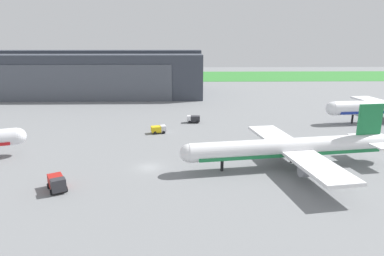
% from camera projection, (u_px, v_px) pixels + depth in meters
% --- Properties ---
extents(ground_plane, '(440.00, 440.00, 0.00)m').
position_uv_depth(ground_plane, '(149.00, 168.00, 64.17)').
color(ground_plane, slate).
extents(grass_field_strip, '(440.00, 56.00, 0.08)m').
position_uv_depth(grass_field_strip, '(173.00, 76.00, 213.96)').
color(grass_field_strip, '#348033').
rests_on(grass_field_strip, ground_plane).
extents(maintenance_hangar, '(97.52, 36.34, 18.29)m').
position_uv_depth(maintenance_hangar, '(85.00, 74.00, 144.75)').
color(maintenance_hangar, '#383D47').
rests_on(maintenance_hangar, ground_plane).
extents(airliner_near_left, '(40.43, 33.81, 11.40)m').
position_uv_depth(airliner_near_left, '(290.00, 148.00, 63.78)').
color(airliner_near_left, white).
rests_on(airliner_near_left, ground_plane).
extents(fuel_bowser, '(3.67, 2.38, 2.00)m').
position_uv_depth(fuel_bowser, '(193.00, 119.00, 97.63)').
color(fuel_bowser, silver).
rests_on(fuel_bowser, ground_plane).
extents(ops_van, '(4.02, 3.16, 1.91)m').
position_uv_depth(ops_van, '(159.00, 129.00, 86.92)').
color(ops_van, silver).
rests_on(ops_van, ground_plane).
extents(baggage_tug, '(4.06, 4.95, 2.40)m').
position_uv_depth(baggage_tug, '(57.00, 183.00, 54.34)').
color(baggage_tug, '#2D2D33').
rests_on(baggage_tug, ground_plane).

